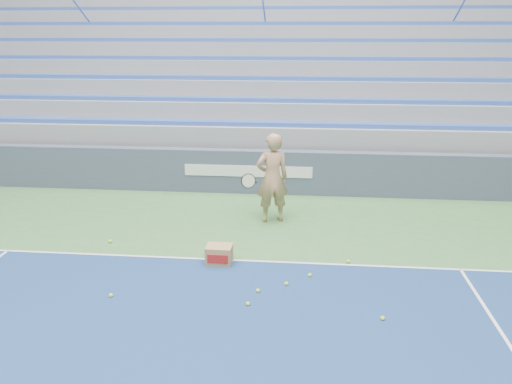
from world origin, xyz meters
TOP-DOWN VIEW (x-y plane):
  - sponsor_barrier at (0.00, 15.88)m, footprint 30.00×0.32m
  - bleachers at (0.00, 21.60)m, footprint 31.00×9.15m
  - tennis_player at (0.71, 13.93)m, footprint 1.01×0.95m
  - ball_box at (-0.08, 11.75)m, footprint 0.46×0.36m
  - tennis_ball_0 at (2.54, 10.17)m, footprint 0.07×0.07m
  - tennis_ball_1 at (-2.34, 12.44)m, footprint 0.07×0.07m
  - tennis_ball_2 at (-1.56, 10.42)m, footprint 0.07×0.07m
  - tennis_ball_3 at (1.52, 11.39)m, footprint 0.07×0.07m
  - tennis_ball_4 at (1.14, 11.06)m, footprint 0.07×0.07m
  - tennis_ball_5 at (0.70, 10.78)m, footprint 0.07×0.07m
  - tennis_ball_6 at (0.59, 10.38)m, footprint 0.07×0.07m
  - tennis_ball_7 at (2.20, 11.99)m, footprint 0.07×0.07m

SIDE VIEW (x-z plane):
  - tennis_ball_0 at x=2.54m, z-range 0.00..0.07m
  - tennis_ball_1 at x=-2.34m, z-range 0.00..0.07m
  - tennis_ball_2 at x=-1.56m, z-range 0.00..0.07m
  - tennis_ball_3 at x=1.52m, z-range 0.00..0.07m
  - tennis_ball_4 at x=1.14m, z-range 0.00..0.07m
  - tennis_ball_5 at x=0.70m, z-range 0.00..0.07m
  - tennis_ball_6 at x=0.59m, z-range 0.00..0.07m
  - tennis_ball_7 at x=2.20m, z-range 0.00..0.07m
  - ball_box at x=-0.08m, z-range 0.00..0.34m
  - sponsor_barrier at x=0.00m, z-range 0.00..1.10m
  - tennis_player at x=0.71m, z-range 0.00..1.93m
  - bleachers at x=0.00m, z-range -1.29..6.01m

